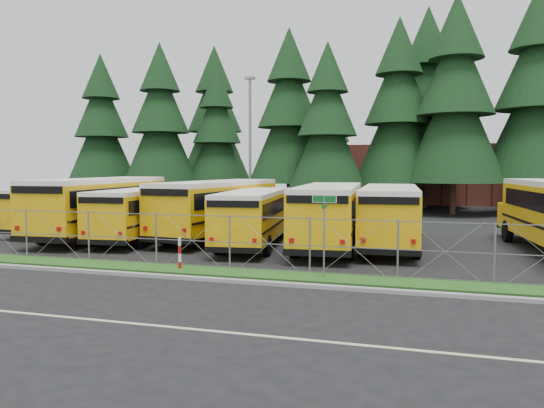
{
  "coord_description": "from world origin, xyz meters",
  "views": [
    {
      "loc": [
        5.96,
        -18.98,
        3.75
      ],
      "look_at": [
        -0.87,
        4.0,
        2.07
      ],
      "focal_mm": 35.0,
      "sensor_mm": 36.0,
      "label": 1
    }
  ],
  "objects_px": {
    "bus_2": "(147,214)",
    "bus_5": "(330,216)",
    "bus_0": "(77,209)",
    "street_sign": "(324,218)",
    "light_standard": "(250,142)",
    "striped_bollard": "(180,254)",
    "bus_6": "(390,217)",
    "bus_4": "(256,218)",
    "bus_1": "(105,208)",
    "bus_3": "(221,210)"
  },
  "relations": [
    {
      "from": "bus_6",
      "to": "bus_1",
      "type": "bearing_deg",
      "value": 179.34
    },
    {
      "from": "street_sign",
      "to": "bus_3",
      "type": "bearing_deg",
      "value": 130.25
    },
    {
      "from": "bus_5",
      "to": "light_standard",
      "type": "bearing_deg",
      "value": 118.96
    },
    {
      "from": "striped_bollard",
      "to": "bus_5",
      "type": "bearing_deg",
      "value": 58.42
    },
    {
      "from": "bus_2",
      "to": "street_sign",
      "type": "height_order",
      "value": "street_sign"
    },
    {
      "from": "bus_4",
      "to": "light_standard",
      "type": "xyz_separation_m",
      "value": [
        -4.47,
        12.28,
        4.18
      ]
    },
    {
      "from": "bus_4",
      "to": "striped_bollard",
      "type": "relative_size",
      "value": 8.38
    },
    {
      "from": "street_sign",
      "to": "bus_4",
      "type": "bearing_deg",
      "value": 125.46
    },
    {
      "from": "bus_0",
      "to": "bus_6",
      "type": "relative_size",
      "value": 0.91
    },
    {
      "from": "bus_0",
      "to": "light_standard",
      "type": "distance_m",
      "value": 13.02
    },
    {
      "from": "bus_0",
      "to": "bus_2",
      "type": "relative_size",
      "value": 0.98
    },
    {
      "from": "bus_1",
      "to": "bus_3",
      "type": "height_order",
      "value": "bus_1"
    },
    {
      "from": "bus_2",
      "to": "striped_bollard",
      "type": "distance_m",
      "value": 8.73
    },
    {
      "from": "bus_4",
      "to": "striped_bollard",
      "type": "distance_m",
      "value": 6.58
    },
    {
      "from": "bus_6",
      "to": "bus_5",
      "type": "bearing_deg",
      "value": -163.76
    },
    {
      "from": "light_standard",
      "to": "striped_bollard",
      "type": "bearing_deg",
      "value": -78.81
    },
    {
      "from": "bus_0",
      "to": "bus_1",
      "type": "height_order",
      "value": "bus_1"
    },
    {
      "from": "light_standard",
      "to": "bus_2",
      "type": "bearing_deg",
      "value": -97.43
    },
    {
      "from": "bus_0",
      "to": "bus_6",
      "type": "bearing_deg",
      "value": 3.99
    },
    {
      "from": "bus_5",
      "to": "bus_6",
      "type": "relative_size",
      "value": 1.03
    },
    {
      "from": "bus_4",
      "to": "bus_6",
      "type": "xyz_separation_m",
      "value": [
        6.17,
        1.37,
        0.1
      ]
    },
    {
      "from": "bus_1",
      "to": "striped_bollard",
      "type": "relative_size",
      "value": 10.02
    },
    {
      "from": "bus_1",
      "to": "street_sign",
      "type": "relative_size",
      "value": 4.28
    },
    {
      "from": "bus_1",
      "to": "light_standard",
      "type": "relative_size",
      "value": 1.19
    },
    {
      "from": "bus_3",
      "to": "light_standard",
      "type": "height_order",
      "value": "light_standard"
    },
    {
      "from": "bus_0",
      "to": "bus_4",
      "type": "height_order",
      "value": "bus_4"
    },
    {
      "from": "bus_2",
      "to": "striped_bollard",
      "type": "bearing_deg",
      "value": -57.94
    },
    {
      "from": "bus_0",
      "to": "street_sign",
      "type": "height_order",
      "value": "street_sign"
    },
    {
      "from": "bus_1",
      "to": "bus_5",
      "type": "relative_size",
      "value": 1.08
    },
    {
      "from": "bus_4",
      "to": "street_sign",
      "type": "height_order",
      "value": "street_sign"
    },
    {
      "from": "bus_0",
      "to": "bus_4",
      "type": "bearing_deg",
      "value": -4.13
    },
    {
      "from": "bus_6",
      "to": "light_standard",
      "type": "xyz_separation_m",
      "value": [
        -10.64,
        10.91,
        4.08
      ]
    },
    {
      "from": "bus_0",
      "to": "striped_bollard",
      "type": "relative_size",
      "value": 8.23
    },
    {
      "from": "bus_2",
      "to": "bus_4",
      "type": "bearing_deg",
      "value": -9.22
    },
    {
      "from": "bus_1",
      "to": "light_standard",
      "type": "height_order",
      "value": "light_standard"
    },
    {
      "from": "striped_bollard",
      "to": "light_standard",
      "type": "xyz_separation_m",
      "value": [
        -3.71,
        18.78,
        4.9
      ]
    },
    {
      "from": "bus_2",
      "to": "bus_5",
      "type": "height_order",
      "value": "bus_5"
    },
    {
      "from": "bus_0",
      "to": "street_sign",
      "type": "bearing_deg",
      "value": -21.3
    },
    {
      "from": "bus_0",
      "to": "bus_1",
      "type": "bearing_deg",
      "value": -21.33
    },
    {
      "from": "bus_0",
      "to": "light_standard",
      "type": "bearing_deg",
      "value": 61.38
    },
    {
      "from": "bus_0",
      "to": "light_standard",
      "type": "xyz_separation_m",
      "value": [
        7.14,
        10.05,
        4.21
      ]
    },
    {
      "from": "striped_bollard",
      "to": "light_standard",
      "type": "height_order",
      "value": "light_standard"
    },
    {
      "from": "bus_1",
      "to": "bus_4",
      "type": "height_order",
      "value": "bus_1"
    },
    {
      "from": "bus_2",
      "to": "bus_6",
      "type": "relative_size",
      "value": 0.93
    },
    {
      "from": "bus_3",
      "to": "bus_5",
      "type": "height_order",
      "value": "bus_3"
    },
    {
      "from": "bus_2",
      "to": "bus_5",
      "type": "bearing_deg",
      "value": -5.15
    },
    {
      "from": "street_sign",
      "to": "light_standard",
      "type": "xyz_separation_m",
      "value": [
        -9.01,
        18.66,
        3.47
      ]
    },
    {
      "from": "bus_4",
      "to": "bus_5",
      "type": "height_order",
      "value": "bus_5"
    },
    {
      "from": "bus_5",
      "to": "light_standard",
      "type": "xyz_separation_m",
      "value": [
        -7.97,
        11.86,
        4.05
      ]
    },
    {
      "from": "bus_3",
      "to": "striped_bollard",
      "type": "distance_m",
      "value": 8.78
    }
  ]
}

